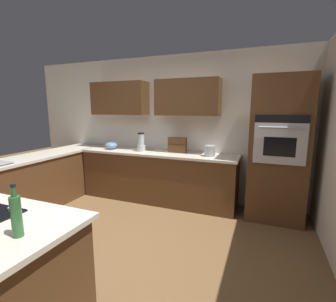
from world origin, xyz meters
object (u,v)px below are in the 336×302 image
Objects in this scene: mixing_bowl at (111,146)px; second_bottle at (16,215)px; wall_oven at (278,150)px; kettle at (210,151)px; spice_rack at (177,145)px; blender at (141,143)px.

second_bottle is at bearing 115.12° from mixing_bowl.
wall_oven is 12.25× the size of kettle.
spice_rack is (-1.30, -0.12, 0.07)m from mixing_bowl.
spice_rack is (-0.65, -0.12, -0.01)m from blender.
spice_rack is 1.85× the size of kettle.
spice_rack is at bearing -169.76° from blender.
blender is 0.66m from spice_rack.
blender reaches higher than spice_rack.
mixing_bowl is 1.31m from spice_rack.
wall_oven is at bearing 177.00° from spice_rack.
kettle is (-1.90, 0.00, 0.02)m from mixing_bowl.
wall_oven is 1.60m from spice_rack.
second_bottle is (-0.71, 2.89, -0.01)m from blender.
blender is 1.25m from kettle.
spice_rack is at bearing -174.84° from mixing_bowl.
kettle is at bearing 1.92° from wall_oven.
mixing_bowl is 0.73× the size of spice_rack.
second_bottle is (0.54, 2.89, 0.05)m from kettle.
second_bottle reaches higher than spice_rack.
wall_oven is 6.61× the size of spice_rack.
blender is 1.05× the size of spice_rack.
wall_oven is 2.25m from blender.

